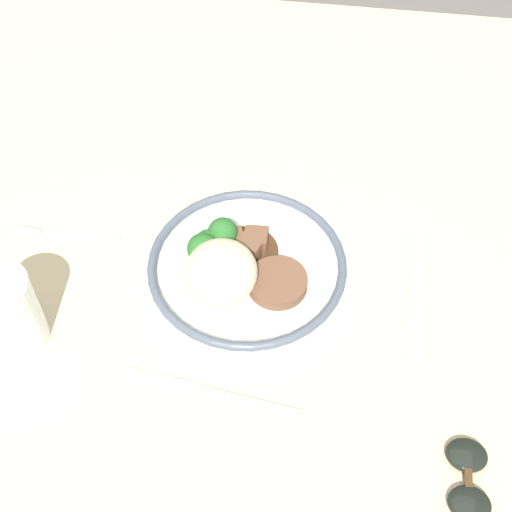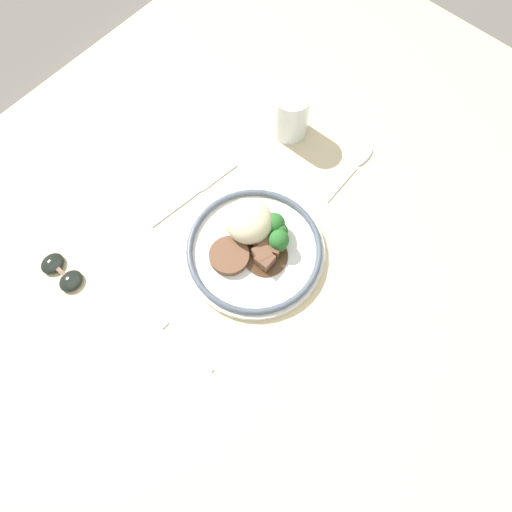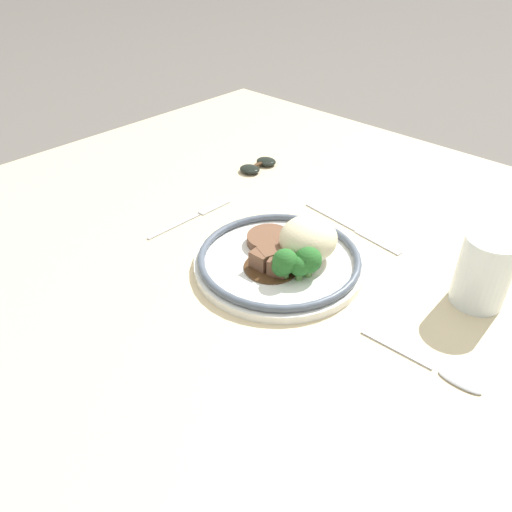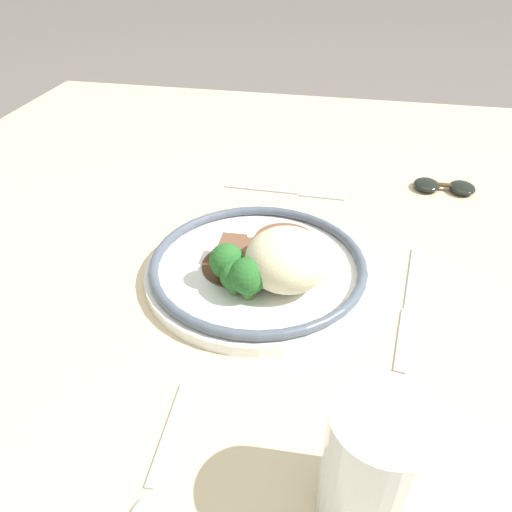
{
  "view_description": "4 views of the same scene",
  "coord_description": "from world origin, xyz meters",
  "views": [
    {
      "loc": [
        -0.13,
        0.57,
        0.8
      ],
      "look_at": [
        -0.05,
        -0.01,
        0.06
      ],
      "focal_mm": 50.0,
      "sensor_mm": 36.0,
      "label": 1
    },
    {
      "loc": [
        -0.33,
        -0.26,
        0.94
      ],
      "look_at": [
        -0.06,
        -0.02,
        0.08
      ],
      "focal_mm": 35.0,
      "sensor_mm": 36.0,
      "label": 2
    },
    {
      "loc": [
        0.38,
        -0.5,
        0.52
      ],
      "look_at": [
        -0.07,
        -0.03,
        0.05
      ],
      "focal_mm": 35.0,
      "sensor_mm": 36.0,
      "label": 3
    },
    {
      "loc": [
        0.44,
        0.09,
        0.41
      ],
      "look_at": [
        -0.03,
        -0.0,
        0.07
      ],
      "focal_mm": 35.0,
      "sensor_mm": 36.0,
      "label": 4
    }
  ],
  "objects": [
    {
      "name": "fork",
      "position": [
        -0.26,
        0.02,
        0.03
      ],
      "size": [
        0.02,
        0.19,
        0.0
      ],
      "rotation": [
        0.0,
        0.0,
        1.56
      ],
      "color": "#ADADB2",
      "rests_on": "dining_table"
    },
    {
      "name": "sunglasses",
      "position": [
        -0.32,
        0.25,
        0.04
      ],
      "size": [
        0.05,
        0.1,
        0.01
      ],
      "rotation": [
        0.0,
        0.0,
        0.01
      ],
      "color": "black",
      "rests_on": "dining_table"
    },
    {
      "name": "plate",
      "position": [
        -0.04,
        0.01,
        0.05
      ],
      "size": [
        0.28,
        0.28,
        0.08
      ],
      "color": "white",
      "rests_on": "dining_table"
    },
    {
      "name": "dining_table",
      "position": [
        0.0,
        0.0,
        0.02
      ],
      "size": [
        1.53,
        1.3,
        0.03
      ],
      "color": "beige",
      "rests_on": "ground"
    },
    {
      "name": "ground_plane",
      "position": [
        0.0,
        0.0,
        0.0
      ],
      "size": [
        8.0,
        8.0,
        0.0
      ],
      "primitive_type": "plane",
      "color": "#5B5651"
    },
    {
      "name": "spoon",
      "position": [
        0.26,
        -0.03,
        0.03
      ],
      "size": [
        0.17,
        0.02,
        0.01
      ],
      "rotation": [
        0.0,
        0.0,
        0.04
      ],
      "color": "#ADADB2",
      "rests_on": "dining_table"
    },
    {
      "name": "juice_glass",
      "position": [
        0.23,
        0.14,
        0.08
      ],
      "size": [
        0.08,
        0.08,
        0.11
      ],
      "color": "yellow",
      "rests_on": "dining_table"
    },
    {
      "name": "knife",
      "position": [
        -0.02,
        0.18,
        0.03
      ],
      "size": [
        0.22,
        0.04,
        0.0
      ],
      "rotation": [
        0.0,
        0.0,
        -0.12
      ],
      "color": "#ADADB2",
      "rests_on": "dining_table"
    }
  ]
}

